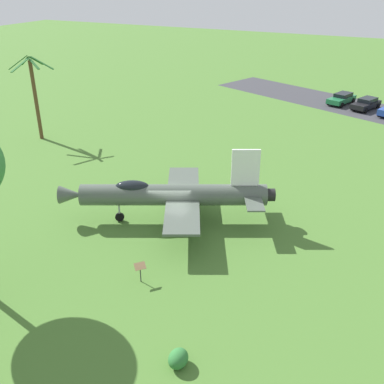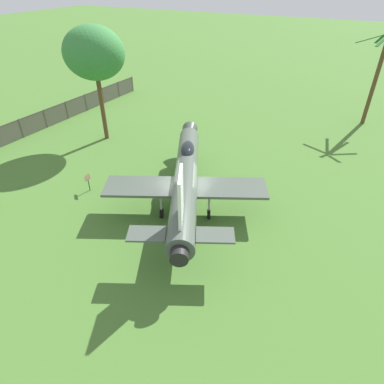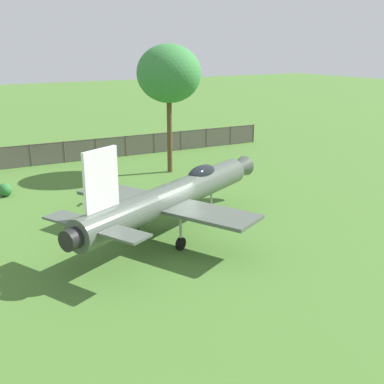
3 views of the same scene
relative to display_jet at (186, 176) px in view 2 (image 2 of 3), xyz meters
The scene contains 6 objects.
ground_plane 2.03m from the display_jet, 115.34° to the left, with size 200.00×200.00×0.00m, color #47722D.
display_jet is the anchor object (origin of this frame).
shade_tree 13.02m from the display_jet, 26.75° to the right, with size 4.90×4.37×9.05m.
palm_tree 21.39m from the display_jet, 115.11° to the right, with size 4.24×4.25×8.07m.
perimeter_fence 17.44m from the display_jet, ahead, with size 1.85×33.34×1.72m.
info_plaque 6.76m from the display_jet, 14.60° to the left, with size 0.71×0.70×1.14m.
Camera 2 is at (-7.94, 14.77, 12.42)m, focal length 31.00 mm.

